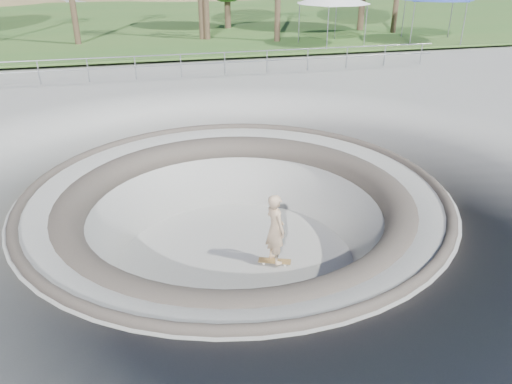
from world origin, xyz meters
TOP-DOWN VIEW (x-y plane):
  - ground at (0.00, 0.00)m, footprint 180.00×180.00m
  - skate_bowl at (0.00, 0.00)m, footprint 14.00×14.00m
  - grass_strip at (0.00, 34.00)m, footprint 180.00×36.00m
  - distant_hills at (3.78, 57.17)m, footprint 103.20×45.00m
  - safety_railing at (0.00, 12.00)m, footprint 25.00×0.06m
  - skateboard at (0.87, -0.54)m, footprint 0.85×0.52m
  - skater at (0.87, -0.54)m, footprint 0.61×0.77m

SIDE VIEW (x-z plane):
  - distant_hills at x=3.78m, z-range -21.32..7.28m
  - skateboard at x=0.87m, z-range -1.88..-1.79m
  - skate_bowl at x=0.00m, z-range -3.88..0.22m
  - skater at x=0.87m, z-range -1.81..0.04m
  - ground at x=0.00m, z-range 0.00..0.00m
  - grass_strip at x=0.00m, z-range 0.16..0.28m
  - safety_railing at x=0.00m, z-range 0.18..1.20m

